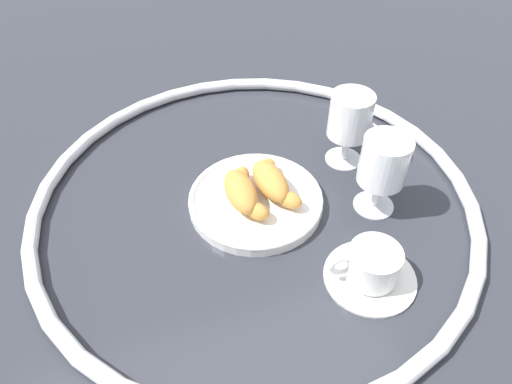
% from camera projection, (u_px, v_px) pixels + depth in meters
% --- Properties ---
extents(ground_plane, '(2.20, 2.20, 0.00)m').
position_uv_depth(ground_plane, '(255.00, 202.00, 0.81)').
color(ground_plane, '#2D3038').
extents(table_chrome_rim, '(0.75, 0.75, 0.02)m').
position_uv_depth(table_chrome_rim, '(255.00, 197.00, 0.80)').
color(table_chrome_rim, silver).
rests_on(table_chrome_rim, ground_plane).
extents(pastry_plate, '(0.23, 0.23, 0.02)m').
position_uv_depth(pastry_plate, '(256.00, 200.00, 0.79)').
color(pastry_plate, white).
rests_on(pastry_plate, ground_plane).
extents(croissant_large, '(0.14, 0.06, 0.04)m').
position_uv_depth(croissant_large, '(242.00, 192.00, 0.77)').
color(croissant_large, '#CC893D').
rests_on(croissant_large, pastry_plate).
extents(croissant_small, '(0.14, 0.07, 0.04)m').
position_uv_depth(croissant_small, '(273.00, 182.00, 0.78)').
color(croissant_small, '#CC893D').
rests_on(croissant_small, pastry_plate).
extents(coffee_cup_near, '(0.14, 0.14, 0.06)m').
position_uv_depth(coffee_cup_near, '(372.00, 267.00, 0.68)').
color(coffee_cup_near, white).
rests_on(coffee_cup_near, ground_plane).
extents(juice_glass_left, '(0.08, 0.08, 0.14)m').
position_uv_depth(juice_glass_left, '(383.00, 164.00, 0.74)').
color(juice_glass_left, white).
rests_on(juice_glass_left, ground_plane).
extents(juice_glass_right, '(0.08, 0.08, 0.14)m').
position_uv_depth(juice_glass_right, '(350.00, 119.00, 0.82)').
color(juice_glass_right, white).
rests_on(juice_glass_right, ground_plane).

